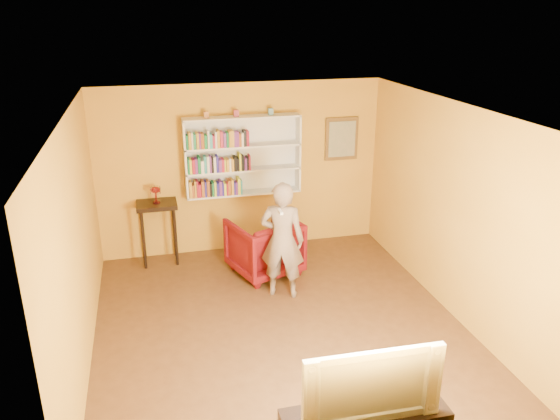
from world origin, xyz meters
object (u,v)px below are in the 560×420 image
object	(u,v)px
console_table	(157,213)
television	(368,378)
bookshelf	(242,155)
ruby_lustre	(156,191)
person	(282,240)
armchair	(264,246)

from	to	relation	value
console_table	television	xyz separation A→B (m)	(1.56, -4.50, 0.05)
bookshelf	television	xyz separation A→B (m)	(0.20, -4.66, -0.73)
ruby_lustre	person	distance (m)	2.19
ruby_lustre	armchair	world-z (taller)	ruby_lustre
ruby_lustre	armchair	xyz separation A→B (m)	(1.50, -0.75, -0.74)
bookshelf	console_table	bearing A→B (deg)	-173.31
person	armchair	bearing A→B (deg)	-59.95
bookshelf	console_table	size ratio (longest dim) A/B	1.83
bookshelf	armchair	world-z (taller)	bookshelf
console_table	person	xyz separation A→B (m)	(1.59, -1.46, 0.01)
armchair	bookshelf	bearing A→B (deg)	-99.56
console_table	person	distance (m)	2.16
bookshelf	armchair	distance (m)	1.49
bookshelf	armchair	size ratio (longest dim) A/B	1.93
console_table	person	size ratio (longest dim) A/B	0.60
television	person	bearing A→B (deg)	91.03
television	ruby_lustre	bearing A→B (deg)	110.77
armchair	television	xyz separation A→B (m)	(0.06, -3.75, 0.44)
bookshelf	ruby_lustre	distance (m)	1.44
bookshelf	television	size ratio (longest dim) A/B	1.51
bookshelf	person	distance (m)	1.81
ruby_lustre	television	size ratio (longest dim) A/B	0.21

